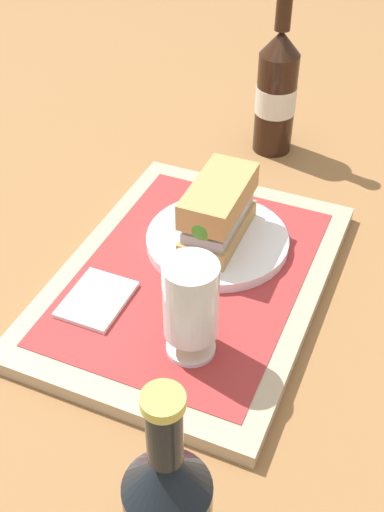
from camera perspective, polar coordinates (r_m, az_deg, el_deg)
name	(u,v)px	position (r m, az deg, el deg)	size (l,w,h in m)	color
ground_plane	(192,285)	(0.84, 0.00, -2.59)	(3.00, 3.00, 0.00)	olive
tray	(192,280)	(0.83, 0.00, -2.09)	(0.44, 0.32, 0.02)	tan
placemat	(192,273)	(0.82, 0.00, -1.55)	(0.38, 0.27, 0.00)	#9E2D2D
plate	(217,240)	(0.86, 2.26, 1.40)	(0.19, 0.19, 0.01)	white
sandwich	(217,212)	(0.83, 2.26, 3.94)	(0.13, 0.07, 0.08)	tan
beer_glass	(191,307)	(0.69, -0.11, -4.50)	(0.06, 0.06, 0.12)	silver
napkin_folded	(97,299)	(0.79, -8.40, -3.80)	(0.09, 0.07, 0.01)	white
second_bottle	(276,91)	(1.07, 7.46, 14.22)	(0.07, 0.07, 0.27)	black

